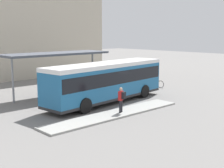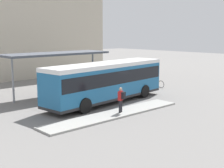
# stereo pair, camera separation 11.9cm
# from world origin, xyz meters

# --- Properties ---
(ground_plane) EXTENTS (120.00, 120.00, 0.00)m
(ground_plane) POSITION_xyz_m (0.00, 0.00, 0.00)
(ground_plane) COLOR slate
(curb_island) EXTENTS (11.20, 1.80, 0.12)m
(curb_island) POSITION_xyz_m (-2.14, -3.22, 0.06)
(curb_island) COLOR #9E9E99
(curb_island) RESTS_ON ground_plane
(city_bus) EXTENTS (11.61, 3.64, 3.17)m
(city_bus) POSITION_xyz_m (0.01, 0.00, 1.85)
(city_bus) COLOR #1E6093
(city_bus) RESTS_ON ground_plane
(pedestrian_waiting) EXTENTS (0.50, 0.54, 1.73)m
(pedestrian_waiting) POSITION_xyz_m (-1.66, -3.33, 1.11)
(pedestrian_waiting) COLOR #232328
(pedestrian_waiting) RESTS_ON curb_island
(bicycle_yellow) EXTENTS (0.48, 1.76, 0.76)m
(bicycle_yellow) POSITION_xyz_m (8.30, 1.69, 0.38)
(bicycle_yellow) COLOR black
(bicycle_yellow) RESTS_ON ground_plane
(bicycle_white) EXTENTS (0.48, 1.55, 0.67)m
(bicycle_white) POSITION_xyz_m (8.55, 2.58, 0.34)
(bicycle_white) COLOR black
(bicycle_white) RESTS_ON ground_plane
(bicycle_red) EXTENTS (0.48, 1.74, 0.75)m
(bicycle_red) POSITION_xyz_m (8.43, 3.47, 0.38)
(bicycle_red) COLOR black
(bicycle_red) RESTS_ON ground_plane
(bicycle_blue) EXTENTS (0.48, 1.66, 0.72)m
(bicycle_blue) POSITION_xyz_m (8.51, 4.37, 0.36)
(bicycle_blue) COLOR black
(bicycle_blue) RESTS_ON ground_plane
(station_shelter) EXTENTS (9.52, 3.02, 3.80)m
(station_shelter) POSITION_xyz_m (-1.45, 4.91, 3.64)
(station_shelter) COLOR #4C515B
(station_shelter) RESTS_ON ground_plane
(potted_planter_near_shelter) EXTENTS (1.00, 1.00, 1.45)m
(potted_planter_near_shelter) POSITION_xyz_m (2.24, 2.60, 0.75)
(potted_planter_near_shelter) COLOR slate
(potted_planter_near_shelter) RESTS_ON ground_plane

